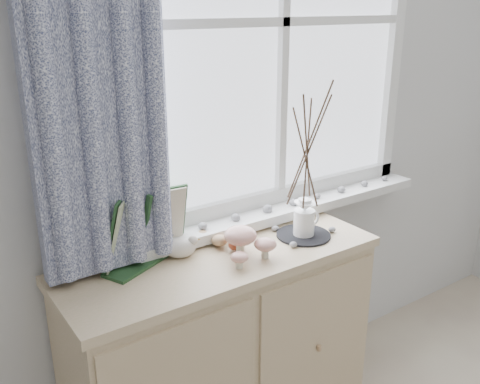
% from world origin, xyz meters
% --- Properties ---
extents(sideboard, '(1.20, 0.45, 0.85)m').
position_xyz_m(sideboard, '(-0.15, 1.75, 0.43)').
color(sideboard, beige).
rests_on(sideboard, ground).
extents(botanical_book, '(0.41, 0.28, 0.27)m').
position_xyz_m(botanical_book, '(-0.40, 1.84, 0.99)').
color(botanical_book, '#214523').
rests_on(botanical_book, sideboard).
extents(toadstool_cluster, '(0.19, 0.17, 0.11)m').
position_xyz_m(toadstool_cluster, '(-0.08, 1.69, 0.92)').
color(toadstool_cluster, beige).
rests_on(toadstool_cluster, sideboard).
extents(wooden_eggs, '(0.14, 0.18, 0.07)m').
position_xyz_m(wooden_eggs, '(-0.12, 1.82, 0.88)').
color(wooden_eggs, tan).
rests_on(wooden_eggs, sideboard).
extents(songbird_figurine, '(0.16, 0.10, 0.08)m').
position_xyz_m(songbird_figurine, '(-0.28, 1.82, 0.89)').
color(songbird_figurine, white).
rests_on(songbird_figurine, sideboard).
extents(crocheted_doily, '(0.21, 0.21, 0.01)m').
position_xyz_m(crocheted_doily, '(0.21, 1.71, 0.85)').
color(crocheted_doily, black).
rests_on(crocheted_doily, sideboard).
extents(twig_pitcher, '(0.23, 0.23, 0.63)m').
position_xyz_m(twig_pitcher, '(0.21, 1.71, 1.21)').
color(twig_pitcher, white).
rests_on(twig_pitcher, crocheted_doily).
extents(sideboard_pebbles, '(0.33, 0.23, 0.02)m').
position_xyz_m(sideboard_pebbles, '(0.15, 1.75, 0.86)').
color(sideboard_pebbles, '#969698').
rests_on(sideboard_pebbles, sideboard).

